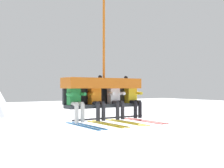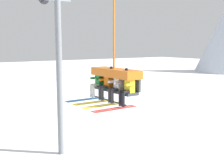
% 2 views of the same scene
% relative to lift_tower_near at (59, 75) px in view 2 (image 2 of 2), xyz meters
% --- Properties ---
extents(lift_tower_near, '(0.36, 1.88, 9.33)m').
position_rel_lift_tower_near_xyz_m(lift_tower_near, '(0.00, 0.00, 0.00)').
color(lift_tower_near, slate).
rests_on(lift_tower_near, ground_plane).
extents(chairlift_chair, '(2.38, 0.74, 4.57)m').
position_rel_lift_tower_near_xyz_m(chairlift_chair, '(6.70, -0.71, 0.62)').
color(chairlift_chair, '#33383D').
extents(skier_green, '(0.46, 1.70, 1.23)m').
position_rel_lift_tower_near_xyz_m(skier_green, '(5.72, -0.93, 0.28)').
color(skier_green, '#23843D').
extents(skier_orange, '(0.48, 1.70, 1.34)m').
position_rel_lift_tower_near_xyz_m(skier_orange, '(6.38, -0.92, 0.30)').
color(skier_orange, orange).
extents(skier_white, '(0.46, 1.70, 1.23)m').
position_rel_lift_tower_near_xyz_m(skier_white, '(7.02, -0.93, 0.28)').
color(skier_white, silver).
extents(skier_yellow, '(0.48, 1.70, 1.34)m').
position_rel_lift_tower_near_xyz_m(skier_yellow, '(7.67, -0.92, 0.30)').
color(skier_yellow, yellow).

